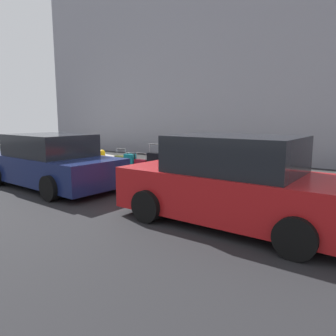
% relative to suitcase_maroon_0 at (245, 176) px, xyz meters
% --- Properties ---
extents(ground_plane, '(40.00, 40.00, 0.00)m').
position_rel_suitcase_maroon_0_xyz_m(ground_plane, '(3.99, 0.68, -0.46)').
color(ground_plane, black).
extents(sidewalk_curb, '(18.00, 5.00, 0.14)m').
position_rel_suitcase_maroon_0_xyz_m(sidewalk_curb, '(3.99, -1.82, -0.39)').
color(sidewalk_curb, '#9E9B93').
rests_on(sidewalk_curb, ground_plane).
extents(building_facade_sidewalk_side, '(24.00, 3.00, 11.38)m').
position_rel_suitcase_maroon_0_xyz_m(building_facade_sidewalk_side, '(3.99, -7.27, 5.23)').
color(building_facade_sidewalk_side, gray).
rests_on(building_facade_sidewalk_side, ground_plane).
extents(suitcase_maroon_0, '(0.41, 0.24, 0.85)m').
position_rel_suitcase_maroon_0_xyz_m(suitcase_maroon_0, '(0.00, 0.00, 0.00)').
color(suitcase_maroon_0, maroon).
rests_on(suitcase_maroon_0, sidewalk_curb).
extents(suitcase_teal_1, '(0.37, 0.27, 0.78)m').
position_rel_suitcase_maroon_0_xyz_m(suitcase_teal_1, '(0.45, 0.03, -0.07)').
color(suitcase_teal_1, '#0F606B').
rests_on(suitcase_teal_1, sidewalk_curb).
extents(suitcase_olive_2, '(0.41, 0.24, 0.79)m').
position_rel_suitcase_maroon_0_xyz_m(suitcase_olive_2, '(0.90, 0.07, 0.04)').
color(suitcase_olive_2, '#59601E').
rests_on(suitcase_olive_2, sidewalk_curb).
extents(suitcase_silver_3, '(0.48, 0.23, 1.02)m').
position_rel_suitcase_maroon_0_xyz_m(suitcase_silver_3, '(1.40, 0.10, 0.03)').
color(suitcase_silver_3, '#9EA0A8').
rests_on(suitcase_silver_3, sidewalk_curb).
extents(suitcase_red_4, '(0.46, 0.23, 0.83)m').
position_rel_suitcase_maroon_0_xyz_m(suitcase_red_4, '(1.93, 0.12, 0.06)').
color(suitcase_red_4, red).
rests_on(suitcase_red_4, sidewalk_curb).
extents(suitcase_navy_5, '(0.51, 0.26, 0.99)m').
position_rel_suitcase_maroon_0_xyz_m(suitcase_navy_5, '(2.47, -0.00, 0.07)').
color(suitcase_navy_5, navy).
rests_on(suitcase_navy_5, sidewalk_curb).
extents(suitcase_black_6, '(0.48, 0.24, 1.07)m').
position_rel_suitcase_maroon_0_xyz_m(suitcase_black_6, '(3.02, 0.09, 0.06)').
color(suitcase_black_6, black).
rests_on(suitcase_black_6, sidewalk_curb).
extents(suitcase_maroon_7, '(0.49, 0.21, 0.75)m').
position_rel_suitcase_maroon_0_xyz_m(suitcase_maroon_7, '(3.56, 0.11, -0.06)').
color(suitcase_maroon_7, maroon).
rests_on(suitcase_maroon_7, sidewalk_curb).
extents(suitcase_teal_8, '(0.40, 0.25, 0.72)m').
position_rel_suitcase_maroon_0_xyz_m(suitcase_teal_8, '(4.06, 0.08, 0.01)').
color(suitcase_teal_8, '#0F606B').
rests_on(suitcase_teal_8, sidewalk_curb).
extents(suitcase_olive_9, '(0.46, 0.23, 0.82)m').
position_rel_suitcase_maroon_0_xyz_m(suitcase_olive_9, '(4.56, 0.00, -0.04)').
color(suitcase_olive_9, '#59601E').
rests_on(suitcase_olive_9, sidewalk_curb).
extents(fire_hydrant, '(0.39, 0.21, 0.74)m').
position_rel_suitcase_maroon_0_xyz_m(fire_hydrant, '(5.42, 0.08, 0.06)').
color(fire_hydrant, '#D89E0C').
rests_on(fire_hydrant, sidewalk_curb).
extents(bollard_post, '(0.16, 0.16, 0.69)m').
position_rel_suitcase_maroon_0_xyz_m(bollard_post, '(6.17, 0.23, 0.02)').
color(bollard_post, '#333338').
rests_on(bollard_post, sidewalk_curb).
extents(parking_meter, '(0.12, 0.09, 1.27)m').
position_rel_suitcase_maroon_0_xyz_m(parking_meter, '(-1.00, -0.17, 0.50)').
color(parking_meter, slate).
rests_on(parking_meter, sidewalk_curb).
extents(parked_car_red_0, '(4.53, 2.18, 1.70)m').
position_rel_suitcase_maroon_0_xyz_m(parked_car_red_0, '(-0.76, 2.53, 0.33)').
color(parked_car_red_0, '#AD1619').
rests_on(parked_car_red_0, ground_plane).
extents(parked_car_navy_1, '(4.77, 2.31, 1.55)m').
position_rel_suitcase_maroon_0_xyz_m(parked_car_navy_1, '(4.99, 2.53, 0.27)').
color(parked_car_navy_1, '#141E4C').
rests_on(parked_car_navy_1, ground_plane).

